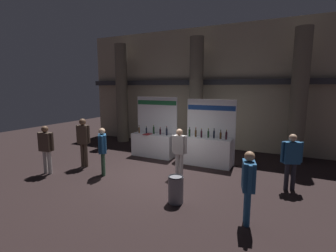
{
  "coord_description": "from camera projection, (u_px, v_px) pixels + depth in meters",
  "views": [
    {
      "loc": [
        3.85,
        -6.75,
        2.88
      ],
      "look_at": [
        -0.09,
        1.22,
        1.48
      ],
      "focal_mm": 26.4,
      "sensor_mm": 36.0,
      "label": 1
    }
  ],
  "objects": [
    {
      "name": "exhibitor_booth_0",
      "position": [
        154.0,
        142.0,
        10.39
      ],
      "size": [
        1.89,
        0.72,
        2.48
      ],
      "color": "white",
      "rests_on": "ground_plane"
    },
    {
      "name": "visitor_1",
      "position": [
        179.0,
        149.0,
        7.92
      ],
      "size": [
        0.49,
        0.23,
        1.58
      ],
      "rotation": [
        0.0,
        0.0,
        3.24
      ],
      "color": "silver",
      "rests_on": "ground_plane"
    },
    {
      "name": "visitor_0",
      "position": [
        248.0,
        181.0,
        5.13
      ],
      "size": [
        0.34,
        0.6,
        1.59
      ],
      "rotation": [
        0.0,
        0.0,
        4.96
      ],
      "color": "navy",
      "rests_on": "ground_plane"
    },
    {
      "name": "visitor_5",
      "position": [
        83.0,
        138.0,
        8.91
      ],
      "size": [
        0.5,
        0.32,
        1.78
      ],
      "rotation": [
        0.0,
        0.0,
        0.31
      ],
      "color": "#47382D",
      "rests_on": "ground_plane"
    },
    {
      "name": "exhibitor_booth_1",
      "position": [
        208.0,
        149.0,
        9.18
      ],
      "size": [
        1.87,
        0.66,
        2.44
      ],
      "color": "white",
      "rests_on": "ground_plane"
    },
    {
      "name": "visitor_2",
      "position": [
        103.0,
        147.0,
        8.07
      ],
      "size": [
        0.44,
        0.47,
        1.58
      ],
      "rotation": [
        0.0,
        0.0,
        2.25
      ],
      "color": "#33563D",
      "rests_on": "ground_plane"
    },
    {
      "name": "hall_colonnade",
      "position": [
        201.0,
        90.0,
        11.76
      ],
      "size": [
        12.76,
        1.35,
        5.66
      ],
      "color": "tan",
      "rests_on": "ground_plane"
    },
    {
      "name": "ground_plane",
      "position": [
        154.0,
        176.0,
        8.11
      ],
      "size": [
        25.52,
        25.52,
        0.0
      ],
      "primitive_type": "plane",
      "color": "black"
    },
    {
      "name": "trash_bin",
      "position": [
        176.0,
        189.0,
        6.2
      ],
      "size": [
        0.39,
        0.39,
        0.69
      ],
      "color": "slate",
      "rests_on": "ground_plane"
    },
    {
      "name": "visitor_4",
      "position": [
        291.0,
        157.0,
        6.88
      ],
      "size": [
        0.56,
        0.36,
        1.61
      ],
      "rotation": [
        0.0,
        0.0,
        3.53
      ],
      "color": "#23232D",
      "rests_on": "ground_plane"
    },
    {
      "name": "visitor_3",
      "position": [
        46.0,
        145.0,
        8.2
      ],
      "size": [
        0.59,
        0.31,
        1.63
      ],
      "rotation": [
        0.0,
        0.0,
        0.14
      ],
      "color": "silver",
      "rests_on": "ground_plane"
    }
  ]
}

